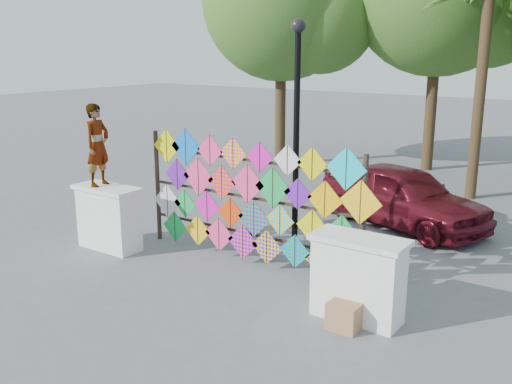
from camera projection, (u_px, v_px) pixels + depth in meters
ground at (222, 274)px, 10.18m from camera, size 80.00×80.00×0.00m
parapet_left at (109, 217)px, 11.35m from camera, size 1.40×0.65×1.28m
parapet_right at (358, 278)px, 8.36m from camera, size 1.40×0.65×1.28m
kite_rack at (250, 200)px, 10.40m from camera, size 5.00×0.24×2.43m
tree_west at (285, 1)px, 18.47m from camera, size 5.85×5.20×8.01m
palm_tree at (488, 5)px, 14.11m from camera, size 3.62×3.62×5.83m
vendor_woman at (98, 145)px, 11.10m from camera, size 0.47×0.64×1.61m
sedan at (403, 196)px, 12.82m from camera, size 4.40×2.90×1.39m
lamppost at (297, 114)px, 10.94m from camera, size 0.28×0.28×4.46m
cardboard_box_near at (345, 316)px, 8.17m from camera, size 0.45×0.40×0.40m
cardboard_box_far at (348, 318)px, 8.22m from camera, size 0.34×0.32×0.29m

